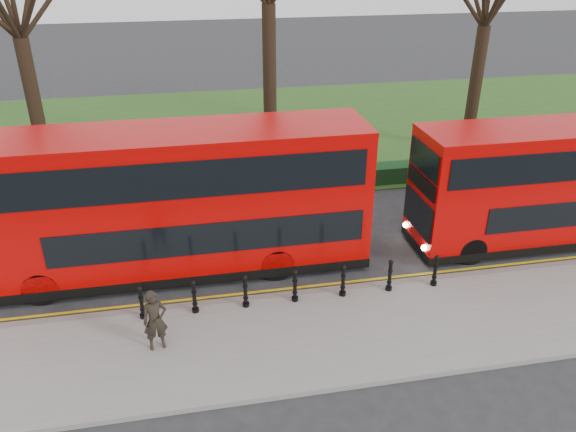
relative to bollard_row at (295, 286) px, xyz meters
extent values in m
plane|color=#28282B|center=(-0.85, 1.35, -0.65)|extent=(120.00, 120.00, 0.00)
cube|color=gray|center=(-0.85, -1.65, -0.58)|extent=(60.00, 4.00, 0.15)
cube|color=slate|center=(-0.85, 0.35, -0.58)|extent=(60.00, 0.25, 0.16)
cube|color=#2D501A|center=(-0.85, 16.35, -0.62)|extent=(60.00, 18.00, 0.06)
cube|color=black|center=(-0.85, 8.15, -0.25)|extent=(60.00, 0.90, 0.80)
cube|color=yellow|center=(-0.85, 0.65, -0.64)|extent=(60.00, 0.10, 0.01)
cube|color=yellow|center=(-0.85, 0.85, -0.64)|extent=(60.00, 0.10, 0.01)
cylinder|color=black|center=(-8.85, 11.35, 2.40)|extent=(0.60, 0.60, 6.09)
cylinder|color=black|center=(1.15, 11.35, 2.93)|extent=(0.60, 0.60, 7.15)
cylinder|color=black|center=(11.15, 11.35, 2.35)|extent=(0.60, 0.60, 6.01)
cylinder|color=black|center=(-4.34, 0.00, 0.00)|extent=(0.15, 0.15, 1.00)
cylinder|color=black|center=(-2.90, 0.00, 0.00)|extent=(0.15, 0.15, 1.00)
cylinder|color=black|center=(-1.45, 0.00, 0.00)|extent=(0.15, 0.15, 1.00)
cylinder|color=black|center=(0.00, 0.00, 0.00)|extent=(0.15, 0.15, 1.00)
cylinder|color=black|center=(1.45, 0.00, 0.00)|extent=(0.15, 0.15, 1.00)
cylinder|color=black|center=(2.90, 0.00, 0.00)|extent=(0.15, 0.15, 1.00)
cylinder|color=black|center=(4.34, 0.00, 0.00)|extent=(0.15, 0.15, 1.00)
cube|color=#BC0403|center=(-3.14, 2.66, 1.87)|extent=(11.69, 2.66, 4.30)
cube|color=black|center=(-3.14, 2.66, -0.33)|extent=(11.71, 2.68, 0.32)
cube|color=black|center=(-2.29, 1.32, 1.10)|extent=(9.35, 0.04, 1.01)
cube|color=black|center=(-3.14, 1.32, 3.02)|extent=(11.05, 0.04, 1.12)
cylinder|color=black|center=(-7.28, 1.49, -0.12)|extent=(1.06, 0.32, 1.06)
cylinder|color=black|center=(-7.28, 3.83, -0.12)|extent=(1.06, 0.32, 1.06)
cylinder|color=black|center=(-0.27, 1.49, -0.12)|extent=(1.06, 0.32, 1.06)
cylinder|color=black|center=(-0.27, 3.83, -0.12)|extent=(1.06, 0.32, 1.06)
cube|color=#BC0403|center=(9.92, 2.24, 1.62)|extent=(10.53, 2.39, 3.88)
cube|color=black|center=(9.92, 2.24, -0.36)|extent=(10.55, 2.41, 0.29)
cube|color=black|center=(4.63, 2.24, 1.94)|extent=(0.06, 2.11, 0.53)
cylinder|color=black|center=(6.18, 1.19, -0.17)|extent=(0.96, 0.29, 0.96)
cylinder|color=black|center=(6.18, 3.29, -0.17)|extent=(0.96, 0.29, 0.96)
imported|color=black|center=(-3.92, -1.36, 0.36)|extent=(0.69, 0.53, 1.71)
camera|label=1|loc=(-2.77, -13.31, 9.18)|focal=35.00mm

